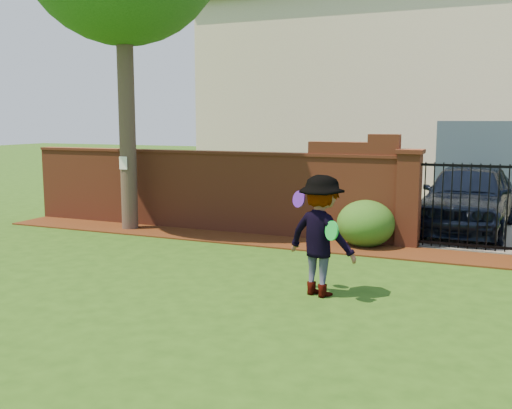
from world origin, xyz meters
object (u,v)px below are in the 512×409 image
at_px(man, 319,236).
at_px(frisbee_green, 332,231).
at_px(car, 467,198).
at_px(frisbee_purple, 299,199).

xyz_separation_m(man, frisbee_green, (0.24, -0.24, 0.14)).
xyz_separation_m(car, man, (-1.54, -5.73, 0.09)).
bearing_deg(man, frisbee_purple, -5.33).
relative_size(man, frisbee_green, 6.35).
relative_size(car, frisbee_purple, 18.30).
height_order(frisbee_purple, frisbee_green, frisbee_purple).
distance_m(car, frisbee_green, 6.12).
bearing_deg(frisbee_purple, frisbee_green, -34.09).
bearing_deg(man, car, -85.19).
xyz_separation_m(man, frisbee_purple, (-0.36, 0.17, 0.48)).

